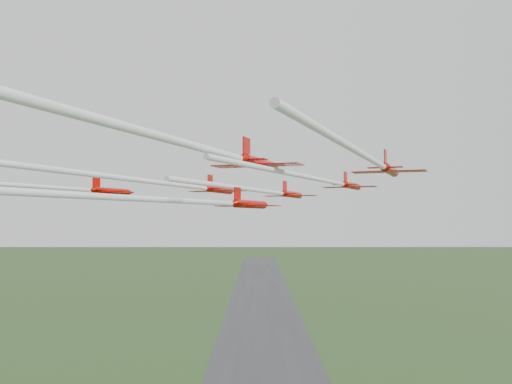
{
  "coord_description": "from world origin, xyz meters",
  "views": [
    {
      "loc": [
        -2.66,
        -80.4,
        47.89
      ],
      "look_at": [
        -2.85,
        5.16,
        52.05
      ],
      "focal_mm": 40.0,
      "sensor_mm": 36.0,
      "label": 1
    }
  ],
  "objects_px": {
    "jet_row3_left": "(59,188)",
    "jet_row3_right": "(376,162)",
    "jet_row2_right": "(328,181)",
    "jet_row3_mid": "(196,202)",
    "jet_row4_right": "(229,155)",
    "jet_lead": "(271,192)",
    "jet_row2_left": "(171,184)"
  },
  "relations": [
    {
      "from": "jet_lead",
      "to": "jet_row2_right",
      "type": "relative_size",
      "value": 1.08
    },
    {
      "from": "jet_row2_left",
      "to": "jet_row3_left",
      "type": "height_order",
      "value": "jet_row2_left"
    },
    {
      "from": "jet_row2_right",
      "to": "jet_row3_mid",
      "type": "relative_size",
      "value": 0.85
    },
    {
      "from": "jet_row3_mid",
      "to": "jet_row2_right",
      "type": "bearing_deg",
      "value": 52.52
    },
    {
      "from": "jet_row2_right",
      "to": "jet_row3_right",
      "type": "xyz_separation_m",
      "value": [
        2.84,
        -17.16,
        0.82
      ]
    },
    {
      "from": "jet_lead",
      "to": "jet_row2_left",
      "type": "bearing_deg",
      "value": -114.72
    },
    {
      "from": "jet_lead",
      "to": "jet_row2_left",
      "type": "relative_size",
      "value": 0.75
    },
    {
      "from": "jet_row3_right",
      "to": "jet_row4_right",
      "type": "xyz_separation_m",
      "value": [
        -14.88,
        -5.32,
        0.08
      ]
    },
    {
      "from": "jet_row3_left",
      "to": "jet_row3_right",
      "type": "xyz_separation_m",
      "value": [
        39.69,
        -19.84,
        1.57
      ]
    },
    {
      "from": "jet_lead",
      "to": "jet_row2_right",
      "type": "bearing_deg",
      "value": -50.61
    },
    {
      "from": "jet_row3_right",
      "to": "jet_lead",
      "type": "bearing_deg",
      "value": 124.98
    },
    {
      "from": "jet_row2_right",
      "to": "jet_row4_right",
      "type": "bearing_deg",
      "value": -93.72
    },
    {
      "from": "jet_row2_right",
      "to": "jet_row3_mid",
      "type": "distance_m",
      "value": 18.92
    },
    {
      "from": "jet_row2_right",
      "to": "jet_row3_mid",
      "type": "xyz_separation_m",
      "value": [
        -16.65,
        -8.47,
        -3.0
      ]
    },
    {
      "from": "jet_row2_left",
      "to": "jet_row3_mid",
      "type": "height_order",
      "value": "jet_row2_left"
    },
    {
      "from": "jet_row3_mid",
      "to": "jet_lead",
      "type": "bearing_deg",
      "value": 97.75
    },
    {
      "from": "jet_row3_mid",
      "to": "jet_row4_right",
      "type": "relative_size",
      "value": 1.26
    },
    {
      "from": "jet_lead",
      "to": "jet_row3_left",
      "type": "distance_m",
      "value": 35.35
    },
    {
      "from": "jet_row4_right",
      "to": "jet_row2_left",
      "type": "bearing_deg",
      "value": 128.34
    },
    {
      "from": "jet_row3_left",
      "to": "jet_row4_right",
      "type": "xyz_separation_m",
      "value": [
        24.8,
        -25.16,
        1.65
      ]
    },
    {
      "from": "jet_row3_left",
      "to": "jet_row4_right",
      "type": "bearing_deg",
      "value": -19.35
    },
    {
      "from": "jet_lead",
      "to": "jet_row3_right",
      "type": "distance_m",
      "value": 40.01
    },
    {
      "from": "jet_row2_right",
      "to": "jet_row3_left",
      "type": "relative_size",
      "value": 1.07
    },
    {
      "from": "jet_row2_right",
      "to": "jet_row3_left",
      "type": "distance_m",
      "value": 36.96
    },
    {
      "from": "jet_row3_right",
      "to": "jet_row2_left",
      "type": "bearing_deg",
      "value": 156.44
    },
    {
      "from": "jet_row2_left",
      "to": "jet_row3_left",
      "type": "bearing_deg",
      "value": -143.62
    },
    {
      "from": "jet_row2_left",
      "to": "jet_row3_left",
      "type": "distance_m",
      "value": 15.48
    },
    {
      "from": "jet_row2_right",
      "to": "jet_row3_left",
      "type": "xyz_separation_m",
      "value": [
        -36.85,
        2.68,
        -0.75
      ]
    },
    {
      "from": "jet_row4_right",
      "to": "jet_lead",
      "type": "bearing_deg",
      "value": 103.13
    },
    {
      "from": "jet_row2_left",
      "to": "jet_row3_mid",
      "type": "distance_m",
      "value": 16.81
    },
    {
      "from": "jet_row3_right",
      "to": "jet_row4_right",
      "type": "distance_m",
      "value": 15.81
    },
    {
      "from": "jet_row3_mid",
      "to": "jet_row4_right",
      "type": "height_order",
      "value": "jet_row4_right"
    }
  ]
}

